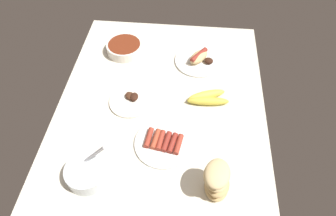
% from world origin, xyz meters
% --- Properties ---
extents(ground_plane, '(1.20, 0.90, 0.03)m').
position_xyz_m(ground_plane, '(0.00, 0.00, -0.01)').
color(ground_plane, silver).
extents(plate_sausages, '(0.23, 0.23, 0.03)m').
position_xyz_m(plate_sausages, '(-0.18, -0.03, 0.01)').
color(plate_sausages, white).
rests_on(plate_sausages, ground_plane).
extents(plate_hotdog_assembled, '(0.23, 0.23, 0.06)m').
position_xyz_m(plate_hotdog_assembled, '(0.31, -0.15, 0.02)').
color(plate_hotdog_assembled, white).
rests_on(plate_hotdog_assembled, ground_plane).
extents(plate_grilled_meat, '(0.19, 0.19, 0.04)m').
position_xyz_m(plate_grilled_meat, '(0.02, 0.13, 0.01)').
color(plate_grilled_meat, white).
rests_on(plate_grilled_meat, ground_plane).
extents(banana_bunch, '(0.11, 0.18, 0.04)m').
position_xyz_m(banana_bunch, '(0.06, -0.20, 0.02)').
color(banana_bunch, '#E5D14C').
rests_on(banana_bunch, ground_plane).
extents(bread_stack, '(0.13, 0.10, 0.14)m').
position_xyz_m(bread_stack, '(-0.35, -0.23, 0.07)').
color(bread_stack, tan).
rests_on(bread_stack, ground_plane).
extents(bowl_coleslaw, '(0.15, 0.15, 0.15)m').
position_xyz_m(bowl_coleslaw, '(-0.35, 0.23, 0.03)').
color(bowl_coleslaw, silver).
rests_on(bowl_coleslaw, ground_plane).
extents(bowl_chili, '(0.18, 0.18, 0.05)m').
position_xyz_m(bowl_chili, '(0.35, 0.22, 0.03)').
color(bowl_chili, white).
rests_on(bowl_chili, ground_plane).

